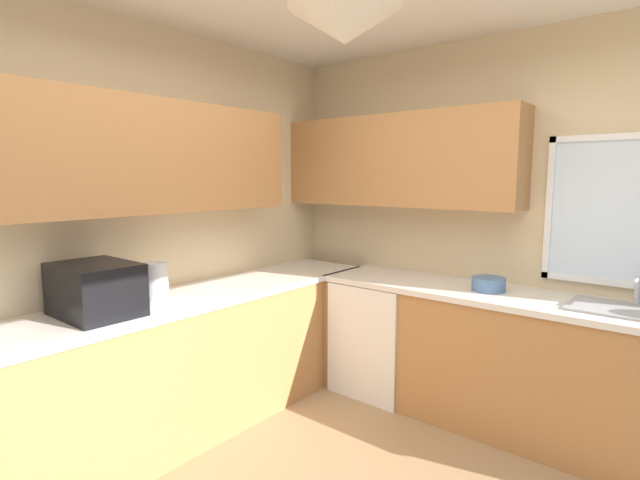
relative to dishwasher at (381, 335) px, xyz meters
name	(u,v)px	position (x,y,z in m)	size (l,w,h in m)	color
room_shell	(297,144)	(0.03, -1.01, 1.43)	(3.65, 3.98, 2.73)	beige
counter_run_left	(153,375)	(-0.66, -1.59, 0.02)	(0.65, 3.59, 0.92)	#AD7542
counter_run_back	(513,362)	(1.00, 0.03, 0.02)	(2.74, 0.65, 0.92)	#AD7542
dishwasher	(381,335)	(0.00, 0.00, 0.00)	(0.60, 0.60, 0.87)	white
microwave	(96,289)	(-0.66, -1.91, 0.63)	(0.48, 0.36, 0.29)	black
kettle	(156,283)	(-0.64, -1.56, 0.60)	(0.15, 0.15, 0.25)	#B7B7BC
sink_assembly	(633,310)	(1.64, 0.04, 0.49)	(0.65, 0.40, 0.19)	#9EA0A5
bowl	(489,284)	(0.82, 0.03, 0.53)	(0.22, 0.22, 0.09)	#4C7099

